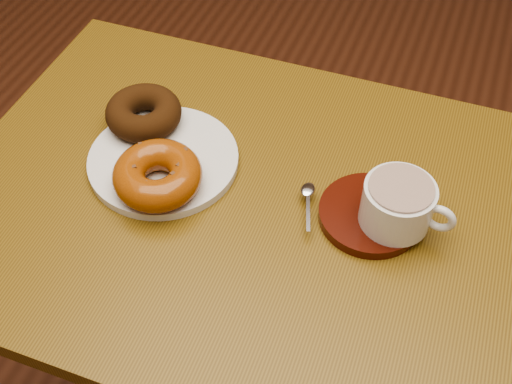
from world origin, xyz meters
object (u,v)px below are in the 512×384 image
(donut_plate, at_px, (163,160))
(saucer, at_px, (370,214))
(cafe_table, at_px, (244,250))
(coffee_cup, at_px, (399,204))

(donut_plate, height_order, saucer, saucer)
(cafe_table, bearing_deg, coffee_cup, 5.59)
(coffee_cup, bearing_deg, cafe_table, -166.74)
(cafe_table, relative_size, saucer, 5.96)
(saucer, relative_size, coffee_cup, 1.13)
(cafe_table, xyz_separation_m, saucer, (0.18, 0.03, 0.13))
(cafe_table, distance_m, saucer, 0.22)
(saucer, xyz_separation_m, coffee_cup, (0.03, -0.00, 0.04))
(cafe_table, bearing_deg, saucer, 8.07)
(coffee_cup, bearing_deg, donut_plate, -172.76)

